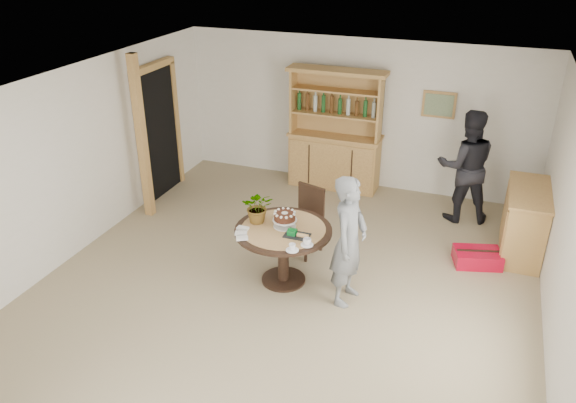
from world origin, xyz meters
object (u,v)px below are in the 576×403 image
(dining_chair, at_px, (307,215))
(dining_table, at_px, (283,239))
(red_suitcase, at_px, (477,257))
(sideboard, at_px, (525,222))
(teen_boy, at_px, (349,241))
(hutch, at_px, (335,148))
(adult_person, at_px, (466,166))

(dining_chair, bearing_deg, dining_table, -74.84)
(dining_table, xyz_separation_m, red_suitcase, (2.29, 1.26, -0.50))
(sideboard, distance_m, red_suitcase, 0.84)
(dining_table, height_order, teen_boy, teen_boy)
(hutch, bearing_deg, sideboard, -22.21)
(hutch, xyz_separation_m, teen_boy, (1.07, -3.14, 0.12))
(hutch, relative_size, adult_person, 1.18)
(sideboard, xyz_separation_m, adult_person, (-0.88, 0.74, 0.40))
(dining_table, bearing_deg, teen_boy, -6.71)
(dining_table, bearing_deg, dining_chair, 88.41)
(teen_boy, bearing_deg, red_suitcase, -39.17)
(dining_table, distance_m, red_suitcase, 2.66)
(adult_person, relative_size, red_suitcase, 2.53)
(hutch, height_order, sideboard, hutch)
(dining_chair, distance_m, red_suitcase, 2.35)
(hutch, xyz_separation_m, sideboard, (3.04, -1.24, -0.22))
(hutch, distance_m, dining_chair, 2.23)
(sideboard, xyz_separation_m, dining_table, (-2.82, -1.80, 0.13))
(teen_boy, height_order, red_suitcase, teen_boy)
(teen_boy, relative_size, red_suitcase, 2.35)
(sideboard, xyz_separation_m, red_suitcase, (-0.53, -0.54, -0.37))
(adult_person, bearing_deg, dining_table, 37.91)
(dining_chair, bearing_deg, red_suitcase, 27.65)
(red_suitcase, bearing_deg, sideboard, 29.53)
(hutch, bearing_deg, adult_person, -13.01)
(dining_table, bearing_deg, adult_person, 52.71)
(adult_person, bearing_deg, hutch, -27.81)
(hutch, relative_size, dining_chair, 2.16)
(hutch, relative_size, teen_boy, 1.26)
(adult_person, distance_m, red_suitcase, 1.53)
(dining_table, relative_size, red_suitcase, 1.75)
(dining_chair, xyz_separation_m, red_suitcase, (2.26, 0.44, -0.43))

